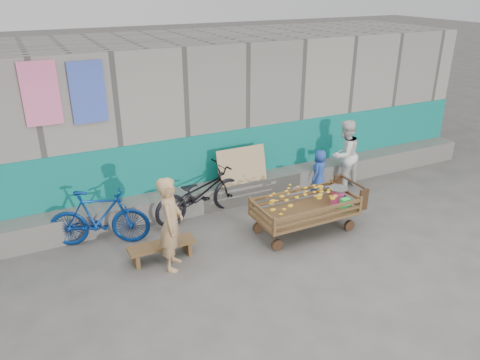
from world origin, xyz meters
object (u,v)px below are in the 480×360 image
banana_cart (304,203)px  woman (344,155)px  bench (162,248)px  child (320,171)px  bicycle_blue (99,218)px  vendor_man (171,224)px  bicycle_dark (200,193)px

banana_cart → woman: bearing=34.4°
bench → child: (3.71, 1.03, 0.25)m
bicycle_blue → woman: bearing=-68.5°
woman → banana_cart: bearing=20.7°
vendor_man → woman: 4.36m
child → bicycle_dark: (-2.65, 0.00, 0.03)m
woman → bicycle_dark: woman is taller
child → bicycle_blue: bicycle_blue is taller
bench → vendor_man: bearing=-73.9°
vendor_man → woman: bearing=-46.4°
banana_cart → child: size_ratio=2.15×
bench → bicycle_dark: size_ratio=0.57×
banana_cart → bicycle_dark: size_ratio=1.05×
child → bicycle_blue: (-4.48, -0.16, 0.04)m
banana_cart → woman: 2.21m
vendor_man → bicycle_blue: (-0.85, 1.17, -0.25)m
bench → woman: (4.26, 0.96, 0.54)m
banana_cart → child: bearing=46.1°
bicycle_dark → bicycle_blue: bearing=84.3°
bicycle_blue → child: bearing=-67.5°
child → bicycle_blue: size_ratio=0.55×
banana_cart → bicycle_blue: bearing=160.3°
woman → bicycle_dark: 3.21m
bench → woman: 4.40m
bench → banana_cart: bearing=-6.6°
woman → bicycle_blue: bearing=-12.7°
bench → child: bearing=15.5°
bench → bicycle_dark: 1.51m
bicycle_blue → vendor_man: bearing=-123.5°
vendor_man → child: vendor_man is taller
bench → bicycle_blue: 1.20m
banana_cart → child: 1.82m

